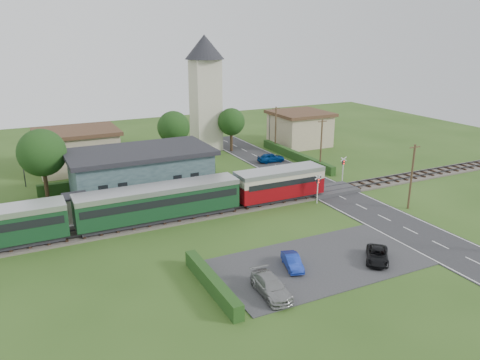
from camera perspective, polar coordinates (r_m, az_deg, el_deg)
name	(u,v)px	position (r m, az deg, el deg)	size (l,w,h in m)	color
ground	(264,211)	(49.14, 2.95, -3.85)	(120.00, 120.00, 0.00)	#2D4C19
railway_track	(255,204)	(50.74, 1.86, -2.99)	(76.00, 3.20, 0.49)	#4C443D
road	(341,197)	(54.43, 12.20, -2.04)	(6.00, 70.00, 0.05)	#28282B
car_park	(319,262)	(39.19, 9.66, -9.88)	(17.00, 9.00, 0.08)	#333335
crossing_deck	(330,190)	(55.85, 10.96, -1.23)	(6.20, 3.40, 0.45)	#333335
platform	(157,209)	(50.00, -10.09, -3.45)	(30.00, 3.00, 0.45)	gray
equipment_hut	(76,207)	(48.09, -19.36, -3.13)	(2.30, 2.30, 2.55)	beige
station_building	(141,172)	(54.53, -11.97, 0.97)	(16.00, 9.00, 5.30)	#2F4449
train	(127,207)	(45.57, -13.62, -3.17)	(43.20, 2.90, 3.40)	#232328
church_tower	(205,84)	(73.60, -4.26, 11.55)	(6.00, 6.00, 17.60)	beige
house_west	(78,149)	(67.02, -19.18, 3.55)	(10.80, 8.80, 5.50)	tan
house_east	(300,128)	(78.16, 7.29, 6.30)	(8.80, 8.80, 5.50)	tan
hedge_carpark	(212,283)	(34.77, -3.44, -12.40)	(0.80, 9.00, 1.20)	#193814
hedge_roadside	(296,156)	(69.02, 6.83, 2.93)	(0.80, 18.00, 1.20)	#193814
hedge_station	(133,178)	(59.32, -12.95, 0.19)	(22.00, 0.80, 1.30)	#193814
tree_a	(42,153)	(55.36, -23.00, 3.06)	(5.20, 5.20, 8.00)	#332316
tree_b	(174,127)	(67.35, -8.10, 6.37)	(4.60, 4.60, 7.34)	#332316
tree_c	(231,122)	(72.87, -1.07, 7.10)	(4.20, 4.20, 6.78)	#332316
utility_pole_b	(412,176)	(51.91, 20.19, 0.47)	(1.40, 0.22, 7.00)	#473321
utility_pole_c	(321,144)	(63.51, 9.86, 4.32)	(1.40, 0.22, 7.00)	#473321
utility_pole_d	(276,128)	(73.31, 4.36, 6.30)	(1.40, 0.22, 7.00)	#473321
crossing_signal_near	(318,185)	(51.37, 9.46, -0.57)	(0.84, 0.28, 3.28)	silver
crossing_signal_far	(343,166)	(59.22, 12.47, 1.70)	(0.84, 0.28, 3.28)	silver
streetlamp_west	(22,163)	(61.69, -24.99, 1.94)	(0.30, 0.30, 5.15)	#3F3F47
streetlamp_east	(270,126)	(78.55, 3.64, 6.64)	(0.30, 0.30, 5.15)	#3F3F47
car_on_road	(271,158)	(67.33, 3.79, 2.74)	(1.57, 3.90, 1.33)	navy
car_park_blue	(292,262)	(37.79, 6.40, -9.85)	(1.12, 3.20, 1.05)	navy
car_park_silver	(271,286)	(34.12, 3.80, -12.80)	(1.79, 4.40, 1.28)	gray
car_park_dark	(377,255)	(40.16, 16.39, -8.79)	(1.72, 3.72, 1.03)	black
pedestrian_near	(220,187)	(52.16, -2.51, -0.92)	(0.69, 0.45, 1.89)	gray
pedestrian_far	(77,210)	(48.33, -19.21, -3.50)	(0.89, 0.69, 1.83)	gray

